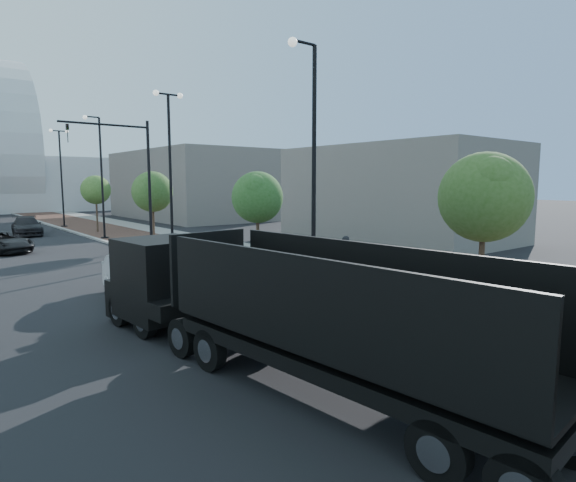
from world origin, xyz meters
TOP-DOWN VIEW (x-y plane):
  - sidewalk at (3.50, 40.00)m, footprint 7.00×140.00m
  - concrete_strip at (6.20, 40.00)m, footprint 2.40×140.00m
  - curb at (0.00, 40.00)m, footprint 0.30×140.00m
  - dump_truck at (-4.79, 7.11)m, footprint 3.43×13.46m
  - white_sedan at (-4.50, 13.89)m, footprint 2.49×5.35m
  - dark_car_mid at (-6.57, 31.05)m, footprint 3.44×5.16m
  - dark_car_far at (-3.46, 41.01)m, footprint 2.62×5.36m
  - pedestrian at (4.76, 12.47)m, footprint 0.80×0.66m
  - streetlight_1 at (0.49, 10.00)m, footprint 1.44×0.56m
  - streetlight_2 at (0.60, 22.00)m, footprint 1.72×0.56m
  - streetlight_3 at (0.49, 34.00)m, footprint 1.44×0.56m
  - streetlight_4 at (0.60, 46.00)m, footprint 1.72×0.56m
  - traffic_mast at (-0.30, 25.00)m, footprint 5.09×0.20m
  - tree_0 at (1.65, 4.02)m, footprint 2.53×2.50m
  - tree_1 at (1.65, 15.02)m, footprint 2.41×2.37m
  - tree_2 at (1.65, 27.02)m, footprint 2.66×2.66m
  - tree_3 at (1.65, 39.02)m, footprint 2.48×2.45m
  - commercial_block_ne at (16.00, 50.00)m, footprint 12.00×22.00m
  - commercial_block_e at (18.00, 20.00)m, footprint 10.00×16.00m
  - utility_cover_1 at (2.40, 8.00)m, footprint 0.50×0.50m
  - utility_cover_2 at (2.40, 19.00)m, footprint 0.50×0.50m

SIDE VIEW (x-z plane):
  - sidewalk at x=3.50m, z-range 0.00..0.12m
  - concrete_strip at x=6.20m, z-range 0.00..0.13m
  - curb at x=0.00m, z-range 0.00..0.14m
  - utility_cover_1 at x=2.40m, z-range 0.12..0.14m
  - utility_cover_2 at x=2.40m, z-range 0.12..0.14m
  - dark_car_mid at x=-6.57m, z-range 0.00..1.31m
  - dark_car_far at x=-3.46m, z-range 0.00..1.50m
  - white_sedan at x=-4.50m, z-range 0.00..1.70m
  - pedestrian at x=4.76m, z-range 0.00..1.90m
  - dump_truck at x=-4.79m, z-range -0.24..2.85m
  - commercial_block_e at x=18.00m, z-range 0.00..7.00m
  - tree_1 at x=1.65m, z-range 1.23..6.10m
  - tree_3 at x=1.65m, z-range 1.23..6.15m
  - tree_2 at x=1.65m, z-range 1.19..6.27m
  - tree_0 at x=1.65m, z-range 1.34..6.56m
  - commercial_block_ne at x=16.00m, z-range 0.00..8.00m
  - streetlight_1 at x=0.49m, z-range -0.26..8.95m
  - streetlight_3 at x=0.49m, z-range -0.26..8.95m
  - streetlight_2 at x=0.60m, z-range 0.18..9.46m
  - streetlight_4 at x=0.60m, z-range 0.18..9.46m
  - traffic_mast at x=-0.30m, z-range 0.98..8.98m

